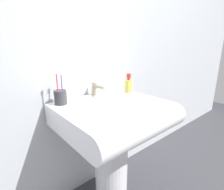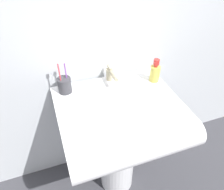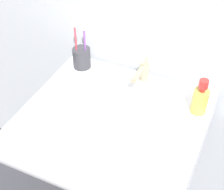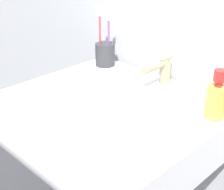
{
  "view_description": "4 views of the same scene",
  "coord_description": "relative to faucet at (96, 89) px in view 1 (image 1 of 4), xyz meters",
  "views": [
    {
      "loc": [
        -0.64,
        -0.76,
        1.08
      ],
      "look_at": [
        0.03,
        0.02,
        0.78
      ],
      "focal_mm": 28.0,
      "sensor_mm": 36.0,
      "label": 1
    },
    {
      "loc": [
        -0.31,
        -0.78,
        1.47
      ],
      "look_at": [
        -0.03,
        0.02,
        0.79
      ],
      "focal_mm": 35.0,
      "sensor_mm": 36.0,
      "label": 2
    },
    {
      "loc": [
        0.36,
        -0.81,
        1.57
      ],
      "look_at": [
        -0.03,
        0.02,
        0.79
      ],
      "focal_mm": 55.0,
      "sensor_mm": 36.0,
      "label": 3
    },
    {
      "loc": [
        0.65,
        -0.66,
        1.2
      ],
      "look_at": [
        0.01,
        -0.03,
        0.77
      ],
      "focal_mm": 55.0,
      "sensor_mm": 36.0,
      "label": 4
    }
  ],
  "objects": [
    {
      "name": "toothbrush_cup",
      "position": [
        -0.26,
        -0.01,
        -0.0
      ],
      "size": [
        0.07,
        0.07,
        0.21
      ],
      "color": "#38383D",
      "rests_on": "sink_basin"
    },
    {
      "name": "sink_basin",
      "position": [
        -0.02,
        -0.24,
        -0.12
      ],
      "size": [
        0.62,
        0.56,
        0.13
      ],
      "color": "white",
      "rests_on": "sink_pedestal"
    },
    {
      "name": "soap_bottle",
      "position": [
        0.24,
        -0.08,
        0.0
      ],
      "size": [
        0.06,
        0.06,
        0.14
      ],
      "color": "gold",
      "rests_on": "sink_basin"
    },
    {
      "name": "faucet",
      "position": [
        0.0,
        0.0,
        0.0
      ],
      "size": [
        0.04,
        0.14,
        0.09
      ],
      "color": "tan",
      "rests_on": "sink_basin"
    },
    {
      "name": "sink_pedestal",
      "position": [
        -0.02,
        -0.19,
        -0.49
      ],
      "size": [
        0.22,
        0.22,
        0.61
      ],
      "primitive_type": "cylinder",
      "color": "white",
      "rests_on": "ground"
    },
    {
      "name": "wall_back",
      "position": [
        -0.02,
        0.1,
        0.41
      ],
      "size": [
        5.0,
        0.05,
        2.4
      ],
      "primitive_type": "cube",
      "color": "silver",
      "rests_on": "ground"
    }
  ]
}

